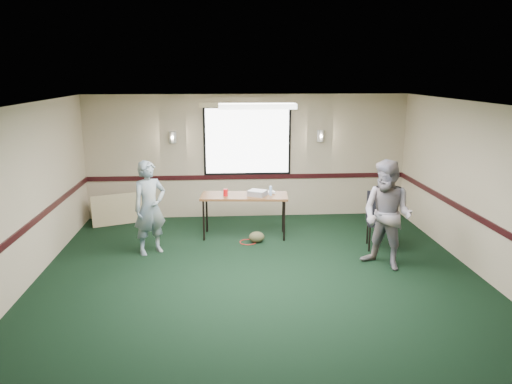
{
  "coord_description": "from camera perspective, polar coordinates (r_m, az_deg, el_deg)",
  "views": [
    {
      "loc": [
        -0.57,
        -6.79,
        3.16
      ],
      "look_at": [
        0.0,
        1.3,
        1.2
      ],
      "focal_mm": 35.0,
      "sensor_mm": 36.0,
      "label": 1
    }
  ],
  "objects": [
    {
      "name": "ground",
      "position": [
        7.51,
        0.71,
        -11.29
      ],
      "size": [
        8.0,
        8.0,
        0.0
      ],
      "primitive_type": "plane",
      "color": "black",
      "rests_on": "ground"
    },
    {
      "name": "room_shell",
      "position": [
        9.07,
        -0.37,
        3.55
      ],
      "size": [
        8.0,
        8.02,
        8.0
      ],
      "color": "tan",
      "rests_on": "ground"
    },
    {
      "name": "folding_table",
      "position": [
        9.68,
        -1.35,
        -0.69
      ],
      "size": [
        1.72,
        0.8,
        0.84
      ],
      "rotation": [
        0.0,
        0.0,
        -0.08
      ],
      "color": "#543018",
      "rests_on": "ground"
    },
    {
      "name": "projector",
      "position": [
        9.59,
        0.16,
        -0.12
      ],
      "size": [
        0.41,
        0.39,
        0.11
      ],
      "primitive_type": "cube",
      "rotation": [
        0.0,
        0.0,
        -0.5
      ],
      "color": "gray",
      "rests_on": "folding_table"
    },
    {
      "name": "game_console",
      "position": [
        9.78,
        1.58,
        -0.03
      ],
      "size": [
        0.22,
        0.19,
        0.05
      ],
      "primitive_type": "cube",
      "rotation": [
        0.0,
        0.0,
        0.32
      ],
      "color": "white",
      "rests_on": "folding_table"
    },
    {
      "name": "red_cup",
      "position": [
        9.58,
        -3.5,
        -0.07
      ],
      "size": [
        0.09,
        0.09,
        0.13
      ],
      "primitive_type": "cylinder",
      "color": "red",
      "rests_on": "folding_table"
    },
    {
      "name": "water_bottle",
      "position": [
        9.61,
        1.69,
        0.14
      ],
      "size": [
        0.06,
        0.06,
        0.18
      ],
      "primitive_type": "cylinder",
      "color": "#95BFF4",
      "rests_on": "folding_table"
    },
    {
      "name": "duffel_bag",
      "position": [
        9.5,
        0.07,
        -5.17
      ],
      "size": [
        0.36,
        0.31,
        0.21
      ],
      "primitive_type": "ellipsoid",
      "rotation": [
        0.0,
        0.0,
        0.33
      ],
      "color": "#484729",
      "rests_on": "ground"
    },
    {
      "name": "cable_coil",
      "position": [
        9.53,
        -0.91,
        -5.74
      ],
      "size": [
        0.42,
        0.42,
        0.02
      ],
      "primitive_type": "torus",
      "rotation": [
        0.0,
        0.0,
        -0.35
      ],
      "color": "red",
      "rests_on": "ground"
    },
    {
      "name": "folded_table",
      "position": [
        10.98,
        -15.05,
        -1.87
      ],
      "size": [
        1.24,
        0.65,
        0.65
      ],
      "primitive_type": "cube",
      "rotation": [
        -0.21,
        0.0,
        0.38
      ],
      "color": "tan",
      "rests_on": "ground"
    },
    {
      "name": "conference_chair",
      "position": [
        9.44,
        14.05,
        -2.6
      ],
      "size": [
        0.59,
        0.6,
        1.02
      ],
      "rotation": [
        0.0,
        0.0,
        -0.2
      ],
      "color": "black",
      "rests_on": "ground"
    },
    {
      "name": "person_left",
      "position": [
        8.96,
        -12.05,
        -1.77
      ],
      "size": [
        0.73,
        0.67,
        1.67
      ],
      "primitive_type": "imported",
      "rotation": [
        0.0,
        0.0,
        0.58
      ],
      "color": "#3F618C",
      "rests_on": "ground"
    },
    {
      "name": "person_right",
      "position": [
        8.37,
        14.76,
        -2.56
      ],
      "size": [
        1.09,
        1.1,
        1.8
      ],
      "primitive_type": "imported",
      "rotation": [
        0.0,
        0.0,
        -0.82
      ],
      "color": "#7483B5",
      "rests_on": "ground"
    }
  ]
}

